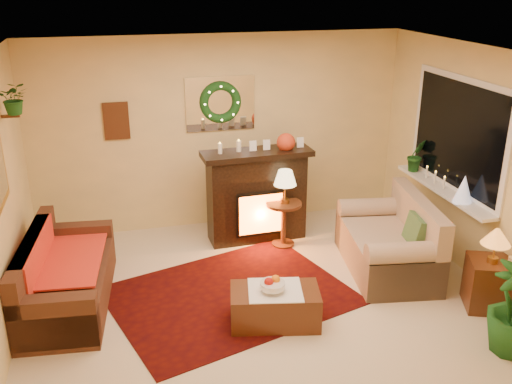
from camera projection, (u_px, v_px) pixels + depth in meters
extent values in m
plane|color=beige|center=(264.00, 303.00, 6.11)|extent=(5.00, 5.00, 0.00)
plane|color=white|center=(266.00, 57.00, 5.17)|extent=(5.00, 5.00, 0.00)
plane|color=#EFD88C|center=(221.00, 133.00, 7.67)|extent=(5.00, 5.00, 0.00)
plane|color=#EFD88C|center=(359.00, 313.00, 3.61)|extent=(5.00, 5.00, 0.00)
plane|color=#EFD88C|center=(485.00, 170.00, 6.23)|extent=(4.50, 4.50, 0.00)
cube|color=#551018|center=(230.00, 295.00, 6.25)|extent=(2.89, 2.47, 0.01)
cube|color=#56351E|center=(67.00, 267.00, 5.97)|extent=(0.98, 1.88, 0.78)
cube|color=red|center=(63.00, 259.00, 6.09)|extent=(0.81, 1.31, 0.02)
cube|color=black|center=(257.00, 199.00, 7.43)|extent=(1.26, 0.44, 1.14)
sphere|color=#BC3517|center=(286.00, 142.00, 7.22)|extent=(0.24, 0.24, 0.24)
cylinder|color=white|center=(220.00, 150.00, 7.06)|extent=(0.06, 0.06, 0.17)
cylinder|color=white|center=(239.00, 148.00, 7.14)|extent=(0.06, 0.06, 0.19)
cube|color=white|center=(220.00, 104.00, 7.51)|extent=(0.92, 0.02, 0.72)
torus|color=#194719|center=(221.00, 103.00, 7.47)|extent=(0.55, 0.11, 0.55)
cube|color=#381E11|center=(116.00, 121.00, 7.25)|extent=(0.32, 0.03, 0.48)
imported|color=#194719|center=(17.00, 114.00, 5.80)|extent=(0.33, 0.28, 0.36)
cube|color=#7F6653|center=(388.00, 236.00, 6.68)|extent=(1.11, 1.64, 0.88)
cube|color=white|center=(458.00, 135.00, 6.63)|extent=(0.03, 1.86, 1.36)
cube|color=black|center=(457.00, 135.00, 6.63)|extent=(0.02, 1.70, 1.22)
cube|color=white|center=(443.00, 190.00, 6.85)|extent=(0.22, 1.86, 0.04)
cone|color=white|center=(464.00, 189.00, 6.40)|extent=(0.22, 0.22, 0.33)
imported|color=#265A20|center=(416.00, 157.00, 7.38)|extent=(0.30, 0.24, 0.55)
cylinder|color=#37220D|center=(283.00, 222.00, 7.31)|extent=(0.52, 0.52, 0.59)
cone|color=beige|center=(285.00, 181.00, 7.10)|extent=(0.28, 0.28, 0.44)
cube|color=#3D1E0E|center=(489.00, 284.00, 5.96)|extent=(0.57, 0.57, 0.54)
cone|color=yellow|center=(495.00, 244.00, 5.76)|extent=(0.30, 0.30, 0.43)
cube|color=#442B1A|center=(275.00, 304.00, 5.70)|extent=(0.96, 0.66, 0.37)
cylinder|color=white|center=(273.00, 285.00, 5.59)|extent=(0.25, 0.25, 0.06)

